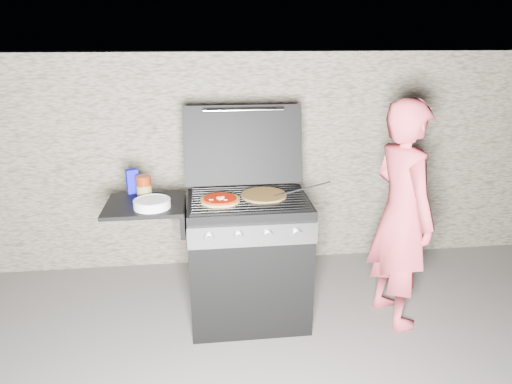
{
  "coord_description": "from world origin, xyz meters",
  "views": [
    {
      "loc": [
        -0.28,
        -2.8,
        1.94
      ],
      "look_at": [
        0.05,
        0.0,
        0.95
      ],
      "focal_mm": 32.0,
      "sensor_mm": 36.0,
      "label": 1
    }
  ],
  "objects": [
    {
      "name": "stone_wall",
      "position": [
        0.0,
        1.05,
        0.9
      ],
      "size": [
        8.0,
        0.35,
        1.8
      ],
      "primitive_type": "cube",
      "color": "gray",
      "rests_on": "ground"
    },
    {
      "name": "person",
      "position": [
        1.02,
        -0.11,
        0.78
      ],
      "size": [
        0.47,
        0.63,
        1.57
      ],
      "primitive_type": "imported",
      "rotation": [
        0.0,
        0.0,
        1.76
      ],
      "color": "#DA4553",
      "rests_on": "ground"
    },
    {
      "name": "pizza_topped",
      "position": [
        -0.19,
        -0.05,
        0.93
      ],
      "size": [
        0.28,
        0.28,
        0.03
      ],
      "primitive_type": null,
      "rotation": [
        0.0,
        0.0,
        -0.11
      ],
      "color": "tan",
      "rests_on": "gas_grill"
    },
    {
      "name": "plate_stack",
      "position": [
        -0.61,
        -0.08,
        0.93
      ],
      "size": [
        0.26,
        0.26,
        0.05
      ],
      "primitive_type": "cylinder",
      "rotation": [
        0.0,
        0.0,
        0.16
      ],
      "color": "white",
      "rests_on": "gas_grill"
    },
    {
      "name": "ground",
      "position": [
        0.0,
        0.0,
        0.0
      ],
      "size": [
        50.0,
        50.0,
        0.0
      ],
      "primitive_type": "plane",
      "color": "#635E5A"
    },
    {
      "name": "sauce_jar",
      "position": [
        -0.68,
        0.12,
        0.98
      ],
      "size": [
        0.11,
        0.11,
        0.15
      ],
      "primitive_type": "cylinder",
      "rotation": [
        0.0,
        0.0,
        0.12
      ],
      "color": "maroon",
      "rests_on": "gas_grill"
    },
    {
      "name": "blue_carton",
      "position": [
        -0.77,
        0.21,
        0.99
      ],
      "size": [
        0.09,
        0.07,
        0.17
      ],
      "primitive_type": "cube",
      "rotation": [
        0.0,
        0.0,
        0.38
      ],
      "color": "#0B0CBE",
      "rests_on": "gas_grill"
    },
    {
      "name": "tongs",
      "position": [
        0.35,
        0.0,
        0.95
      ],
      "size": [
        0.41,
        0.07,
        0.08
      ],
      "primitive_type": "cylinder",
      "rotation": [
        0.0,
        1.4,
        0.15
      ],
      "color": "black",
      "rests_on": "gas_grill"
    },
    {
      "name": "gas_grill",
      "position": [
        -0.25,
        0.0,
        0.46
      ],
      "size": [
        1.34,
        0.79,
        0.91
      ],
      "primitive_type": null,
      "color": "black",
      "rests_on": "ground"
    },
    {
      "name": "pizza_plain",
      "position": [
        0.11,
        0.02,
        0.92
      ],
      "size": [
        0.37,
        0.37,
        0.02
      ],
      "primitive_type": "cylinder",
      "rotation": [
        0.0,
        0.0,
        0.26
      ],
      "color": "#BC8C3C",
      "rests_on": "gas_grill"
    }
  ]
}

